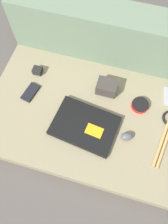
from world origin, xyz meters
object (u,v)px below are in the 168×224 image
object	(u,v)px
phone_black	(30,92)
charger_brick	(38,71)
camera_pouch	(107,87)
computer_mouse	(127,136)
speaker_puck	(140,105)
laptop	(85,126)

from	to	relation	value
phone_black	charger_brick	bearing A→B (deg)	105.73
camera_pouch	computer_mouse	bearing A→B (deg)	-55.68
speaker_puck	charger_brick	distance (m)	0.64
speaker_puck	charger_brick	size ratio (longest dim) A/B	1.79
laptop	camera_pouch	distance (m)	0.26
computer_mouse	speaker_puck	size ratio (longest dim) A/B	0.77
laptop	computer_mouse	bearing A→B (deg)	7.72
laptop	camera_pouch	xyz separation A→B (m)	(0.06, 0.26, 0.02)
computer_mouse	laptop	bearing A→B (deg)	160.12
computer_mouse	speaker_puck	xyz separation A→B (m)	(0.03, 0.20, -0.00)
laptop	camera_pouch	bearing A→B (deg)	84.40
laptop	computer_mouse	distance (m)	0.23
speaker_puck	laptop	bearing A→B (deg)	-142.16
laptop	phone_black	distance (m)	0.38
laptop	phone_black	bearing A→B (deg)	169.57
laptop	speaker_puck	world-z (taller)	same
computer_mouse	charger_brick	xyz separation A→B (m)	(-0.61, 0.26, 0.00)
charger_brick	computer_mouse	bearing A→B (deg)	-23.27
phone_black	camera_pouch	size ratio (longest dim) A/B	1.13
phone_black	laptop	bearing A→B (deg)	-5.76
laptop	computer_mouse	world-z (taller)	computer_mouse
speaker_puck	charger_brick	world-z (taller)	charger_brick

